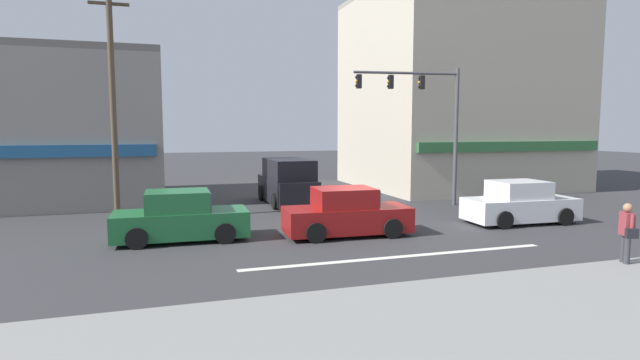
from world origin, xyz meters
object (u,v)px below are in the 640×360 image
utility_pole_near_left (113,105)px  pedestrian_foreground_with_bag (627,232)px  sedan_approaching_near (346,214)px  sedan_crossing_leftbound (520,204)px  utility_pole_far_right (469,109)px  sedan_crossing_center (181,218)px  traffic_light_mast (429,111)px  van_parked_curbside (288,183)px

utility_pole_near_left → pedestrian_foreground_with_bag: utility_pole_near_left is taller
sedan_approaching_near → sedan_crossing_leftbound: size_ratio=1.00×
utility_pole_far_right → sedan_crossing_center: (-14.56, -6.14, -3.81)m
traffic_light_mast → sedan_crossing_leftbound: traffic_light_mast is taller
van_parked_curbside → sedan_crossing_center: bearing=-128.2°
van_parked_curbside → sedan_approaching_near: van_parked_curbside is taller
sedan_crossing_center → utility_pole_far_right: bearing=22.9°
sedan_crossing_leftbound → utility_pole_far_right: bearing=70.9°
sedan_crossing_leftbound → sedan_crossing_center: same height
traffic_light_mast → van_parked_curbside: traffic_light_mast is taller
traffic_light_mast → pedestrian_foreground_with_bag: size_ratio=3.71×
sedan_approaching_near → pedestrian_foreground_with_bag: 7.87m
utility_pole_far_right → traffic_light_mast: 4.17m
utility_pole_far_right → traffic_light_mast: (-3.55, -2.17, -0.22)m
sedan_crossing_leftbound → sedan_approaching_near: bearing=-179.6°
traffic_light_mast → sedan_approaching_near: (-5.79, -4.83, -3.59)m
utility_pole_far_right → sedan_approaching_near: size_ratio=2.10×
traffic_light_mast → sedan_approaching_near: traffic_light_mast is taller
van_parked_curbside → sedan_crossing_center: (-5.06, -6.42, -0.29)m
utility_pole_near_left → traffic_light_mast: 13.17m
sedan_crossing_leftbound → pedestrian_foreground_with_bag: pedestrian_foreground_with_bag is taller
sedan_crossing_center → pedestrian_foreground_with_bag: pedestrian_foreground_with_bag is taller
traffic_light_mast → pedestrian_foreground_with_bag: bearing=-93.1°
utility_pole_far_right → sedan_crossing_center: utility_pole_far_right is taller
sedan_crossing_center → sedan_crossing_leftbound: bearing=-3.8°
utility_pole_near_left → pedestrian_foreground_with_bag: bearing=-40.7°
utility_pole_far_right → pedestrian_foreground_with_bag: bearing=-107.7°
utility_pole_near_left → van_parked_curbside: size_ratio=1.82×
sedan_crossing_leftbound → sedan_crossing_center: size_ratio=1.01×
traffic_light_mast → sedan_crossing_center: size_ratio=1.50×
traffic_light_mast → sedan_crossing_leftbound: (1.13, -4.78, -3.59)m
van_parked_curbside → sedan_approaching_near: bearing=-88.7°
van_parked_curbside → sedan_crossing_leftbound: 10.13m
utility_pole_near_left → van_parked_curbside: bearing=17.9°
sedan_crossing_leftbound → sedan_crossing_center: bearing=176.2°
utility_pole_near_left → utility_pole_far_right: bearing=7.0°
sedan_crossing_center → van_parked_curbside: bearing=51.8°
utility_pole_near_left → utility_pole_far_right: (16.72, 2.05, 0.16)m
utility_pole_far_right → pedestrian_foreground_with_bag: (-4.12, -12.88, -3.57)m
utility_pole_near_left → sedan_crossing_center: bearing=-62.2°
traffic_light_mast → sedan_crossing_center: 12.25m
utility_pole_far_right → sedan_crossing_leftbound: size_ratio=2.10×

